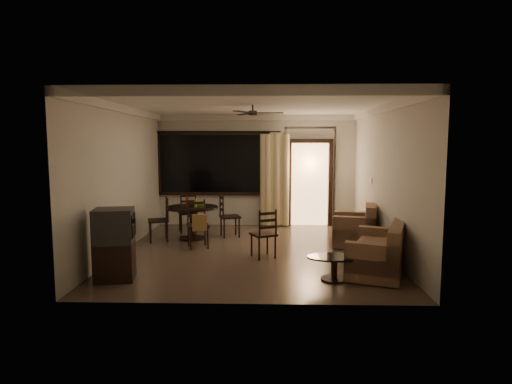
{
  "coord_description": "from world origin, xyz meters",
  "views": [
    {
      "loc": [
        0.29,
        -8.1,
        2.07
      ],
      "look_at": [
        0.06,
        0.2,
        1.14
      ],
      "focal_mm": 30.0,
      "sensor_mm": 36.0,
      "label": 1
    }
  ],
  "objects_px": {
    "dining_chair_east": "(230,224)",
    "dining_chair_north": "(188,220)",
    "side_chair": "(264,243)",
    "tv_cabinet": "(114,244)",
    "dining_chair_south": "(198,233)",
    "dining_table": "(192,213)",
    "armchair": "(357,229)",
    "dining_chair_west": "(159,228)",
    "coffee_table": "(334,264)",
    "sofa": "(381,254)"
  },
  "relations": [
    {
      "from": "armchair",
      "to": "side_chair",
      "type": "xyz_separation_m",
      "value": [
        -1.89,
        -0.96,
        -0.08
      ]
    },
    {
      "from": "dining_chair_east",
      "to": "side_chair",
      "type": "xyz_separation_m",
      "value": [
        0.79,
        -1.78,
        -0.01
      ]
    },
    {
      "from": "tv_cabinet",
      "to": "side_chair",
      "type": "distance_m",
      "value": 2.64
    },
    {
      "from": "dining_chair_west",
      "to": "sofa",
      "type": "height_order",
      "value": "dining_chair_west"
    },
    {
      "from": "armchair",
      "to": "side_chair",
      "type": "distance_m",
      "value": 2.12
    },
    {
      "from": "dining_chair_south",
      "to": "armchair",
      "type": "xyz_separation_m",
      "value": [
        3.21,
        0.24,
        0.04
      ]
    },
    {
      "from": "side_chair",
      "to": "tv_cabinet",
      "type": "bearing_deg",
      "value": 4.2
    },
    {
      "from": "dining_chair_north",
      "to": "tv_cabinet",
      "type": "distance_m",
      "value": 3.66
    },
    {
      "from": "dining_chair_north",
      "to": "tv_cabinet",
      "type": "bearing_deg",
      "value": 65.41
    },
    {
      "from": "coffee_table",
      "to": "armchair",
      "type": "bearing_deg",
      "value": 70.35
    },
    {
      "from": "dining_table",
      "to": "dining_chair_west",
      "type": "height_order",
      "value": "dining_chair_west"
    },
    {
      "from": "side_chair",
      "to": "armchair",
      "type": "bearing_deg",
      "value": -179.6
    },
    {
      "from": "dining_chair_west",
      "to": "armchair",
      "type": "distance_m",
      "value": 4.15
    },
    {
      "from": "dining_chair_west",
      "to": "side_chair",
      "type": "relative_size",
      "value": 1.05
    },
    {
      "from": "dining_chair_west",
      "to": "dining_chair_south",
      "type": "distance_m",
      "value": 1.09
    },
    {
      "from": "dining_table",
      "to": "dining_chair_east",
      "type": "height_order",
      "value": "dining_chair_east"
    },
    {
      "from": "dining_chair_south",
      "to": "armchair",
      "type": "bearing_deg",
      "value": -13.35
    },
    {
      "from": "dining_chair_north",
      "to": "side_chair",
      "type": "bearing_deg",
      "value": 110.96
    },
    {
      "from": "dining_chair_south",
      "to": "dining_table",
      "type": "bearing_deg",
      "value": 89.88
    },
    {
      "from": "dining_chair_north",
      "to": "dining_chair_west",
      "type": "bearing_deg",
      "value": 49.15
    },
    {
      "from": "dining_table",
      "to": "sofa",
      "type": "bearing_deg",
      "value": -34.88
    },
    {
      "from": "dining_chair_west",
      "to": "sofa",
      "type": "distance_m",
      "value": 4.67
    },
    {
      "from": "dining_chair_west",
      "to": "tv_cabinet",
      "type": "relative_size",
      "value": 0.86
    },
    {
      "from": "dining_chair_west",
      "to": "side_chair",
      "type": "xyz_separation_m",
      "value": [
        2.25,
        -1.28,
        -0.01
      ]
    },
    {
      "from": "dining_table",
      "to": "dining_chair_north",
      "type": "relative_size",
      "value": 1.2
    },
    {
      "from": "dining_table",
      "to": "dining_chair_east",
      "type": "xyz_separation_m",
      "value": [
        0.8,
        0.25,
        -0.28
      ]
    },
    {
      "from": "dining_chair_east",
      "to": "armchair",
      "type": "xyz_separation_m",
      "value": [
        2.67,
        -0.83,
        0.06
      ]
    },
    {
      "from": "dining_chair_south",
      "to": "coffee_table",
      "type": "distance_m",
      "value": 3.13
    },
    {
      "from": "dining_chair_east",
      "to": "sofa",
      "type": "height_order",
      "value": "dining_chair_east"
    },
    {
      "from": "coffee_table",
      "to": "side_chair",
      "type": "xyz_separation_m",
      "value": [
        -1.09,
        1.27,
        0.02
      ]
    },
    {
      "from": "dining_chair_north",
      "to": "dining_chair_south",
      "type": "bearing_deg",
      "value": 90.0
    },
    {
      "from": "dining_chair_south",
      "to": "side_chair",
      "type": "distance_m",
      "value": 1.5
    },
    {
      "from": "dining_chair_south",
      "to": "tv_cabinet",
      "type": "height_order",
      "value": "tv_cabinet"
    },
    {
      "from": "dining_chair_east",
      "to": "armchair",
      "type": "height_order",
      "value": "dining_chair_east"
    },
    {
      "from": "dining_chair_east",
      "to": "coffee_table",
      "type": "height_order",
      "value": "dining_chair_east"
    },
    {
      "from": "dining_table",
      "to": "side_chair",
      "type": "bearing_deg",
      "value": -44.09
    },
    {
      "from": "dining_chair_west",
      "to": "coffee_table",
      "type": "distance_m",
      "value": 4.2
    },
    {
      "from": "dining_table",
      "to": "tv_cabinet",
      "type": "xyz_separation_m",
      "value": [
        -0.68,
        -2.87,
        -0.01
      ]
    },
    {
      "from": "tv_cabinet",
      "to": "armchair",
      "type": "xyz_separation_m",
      "value": [
        4.15,
        2.3,
        -0.21
      ]
    },
    {
      "from": "dining_chair_east",
      "to": "coffee_table",
      "type": "xyz_separation_m",
      "value": [
        1.88,
        -3.05,
        -0.04
      ]
    },
    {
      "from": "dining_chair_west",
      "to": "sofa",
      "type": "xyz_separation_m",
      "value": [
        4.14,
        -2.16,
        0.03
      ]
    },
    {
      "from": "dining_table",
      "to": "dining_chair_south",
      "type": "relative_size",
      "value": 1.2
    },
    {
      "from": "dining_chair_west",
      "to": "sofa",
      "type": "bearing_deg",
      "value": 44.74
    },
    {
      "from": "dining_chair_south",
      "to": "side_chair",
      "type": "xyz_separation_m",
      "value": [
        1.32,
        -0.71,
        -0.04
      ]
    },
    {
      "from": "dining_chair_east",
      "to": "dining_chair_south",
      "type": "bearing_deg",
      "value": 135.7
    },
    {
      "from": "dining_chair_east",
      "to": "dining_chair_south",
      "type": "relative_size",
      "value": 1.0
    },
    {
      "from": "tv_cabinet",
      "to": "armchair",
      "type": "bearing_deg",
      "value": 18.41
    },
    {
      "from": "dining_chair_south",
      "to": "coffee_table",
      "type": "height_order",
      "value": "dining_chair_south"
    },
    {
      "from": "dining_chair_east",
      "to": "dining_chair_north",
      "type": "distance_m",
      "value": 1.15
    },
    {
      "from": "dining_chair_west",
      "to": "tv_cabinet",
      "type": "bearing_deg",
      "value": -17.89
    }
  ]
}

